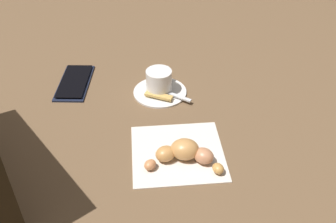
{
  "coord_description": "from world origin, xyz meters",
  "views": [
    {
      "loc": [
        -0.65,
        0.03,
        0.52
      ],
      "look_at": [
        -0.01,
        -0.0,
        0.02
      ],
      "focal_mm": 41.35,
      "sensor_mm": 36.0,
      "label": 1
    }
  ],
  "objects_px": {
    "sugar_packet": "(159,96)",
    "croissant": "(185,153)",
    "napkin": "(178,152)",
    "saucer": "(160,91)",
    "teaspoon": "(160,90)",
    "cell_phone": "(74,82)",
    "espresso_cup": "(159,80)"
  },
  "relations": [
    {
      "from": "sugar_packet",
      "to": "napkin",
      "type": "relative_size",
      "value": 0.36
    },
    {
      "from": "espresso_cup",
      "to": "cell_phone",
      "type": "distance_m",
      "value": 0.21
    },
    {
      "from": "teaspoon",
      "to": "sugar_packet",
      "type": "distance_m",
      "value": 0.02
    },
    {
      "from": "teaspoon",
      "to": "saucer",
      "type": "bearing_deg",
      "value": 2.09
    },
    {
      "from": "saucer",
      "to": "sugar_packet",
      "type": "xyz_separation_m",
      "value": [
        -0.03,
        0.0,
        0.01
      ]
    },
    {
      "from": "espresso_cup",
      "to": "croissant",
      "type": "height_order",
      "value": "espresso_cup"
    },
    {
      "from": "teaspoon",
      "to": "sugar_packet",
      "type": "xyz_separation_m",
      "value": [
        -0.02,
        0.0,
        0.0
      ]
    },
    {
      "from": "teaspoon",
      "to": "napkin",
      "type": "bearing_deg",
      "value": -172.38
    },
    {
      "from": "saucer",
      "to": "croissant",
      "type": "bearing_deg",
      "value": -170.41
    },
    {
      "from": "croissant",
      "to": "cell_phone",
      "type": "height_order",
      "value": "croissant"
    },
    {
      "from": "teaspoon",
      "to": "cell_phone",
      "type": "xyz_separation_m",
      "value": [
        0.05,
        0.2,
        -0.01
      ]
    },
    {
      "from": "teaspoon",
      "to": "napkin",
      "type": "height_order",
      "value": "teaspoon"
    },
    {
      "from": "sugar_packet",
      "to": "napkin",
      "type": "bearing_deg",
      "value": -55.8
    },
    {
      "from": "sugar_packet",
      "to": "croissant",
      "type": "xyz_separation_m",
      "value": [
        -0.2,
        -0.04,
        0.01
      ]
    },
    {
      "from": "napkin",
      "to": "croissant",
      "type": "distance_m",
      "value": 0.03
    },
    {
      "from": "teaspoon",
      "to": "croissant",
      "type": "relative_size",
      "value": 0.71
    },
    {
      "from": "saucer",
      "to": "teaspoon",
      "type": "xyz_separation_m",
      "value": [
        -0.0,
        -0.0,
        0.01
      ]
    },
    {
      "from": "saucer",
      "to": "croissant",
      "type": "height_order",
      "value": "croissant"
    },
    {
      "from": "napkin",
      "to": "cell_phone",
      "type": "relative_size",
      "value": 1.12
    },
    {
      "from": "saucer",
      "to": "cell_phone",
      "type": "xyz_separation_m",
      "value": [
        0.05,
        0.2,
        0.0
      ]
    },
    {
      "from": "teaspoon",
      "to": "croissant",
      "type": "height_order",
      "value": "croissant"
    },
    {
      "from": "napkin",
      "to": "croissant",
      "type": "xyz_separation_m",
      "value": [
        -0.02,
        -0.01,
        0.02
      ]
    },
    {
      "from": "espresso_cup",
      "to": "teaspoon",
      "type": "xyz_separation_m",
      "value": [
        -0.01,
        -0.0,
        -0.02
      ]
    },
    {
      "from": "teaspoon",
      "to": "croissant",
      "type": "distance_m",
      "value": 0.22
    },
    {
      "from": "espresso_cup",
      "to": "sugar_packet",
      "type": "bearing_deg",
      "value": 175.13
    },
    {
      "from": "espresso_cup",
      "to": "teaspoon",
      "type": "distance_m",
      "value": 0.02
    },
    {
      "from": "sugar_packet",
      "to": "cell_phone",
      "type": "bearing_deg",
      "value": -176.79
    },
    {
      "from": "teaspoon",
      "to": "croissant",
      "type": "xyz_separation_m",
      "value": [
        -0.22,
        -0.04,
        0.01
      ]
    },
    {
      "from": "saucer",
      "to": "cell_phone",
      "type": "height_order",
      "value": "same"
    },
    {
      "from": "espresso_cup",
      "to": "sugar_packet",
      "type": "height_order",
      "value": "espresso_cup"
    },
    {
      "from": "napkin",
      "to": "cell_phone",
      "type": "height_order",
      "value": "cell_phone"
    },
    {
      "from": "napkin",
      "to": "cell_phone",
      "type": "bearing_deg",
      "value": 42.53
    }
  ]
}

